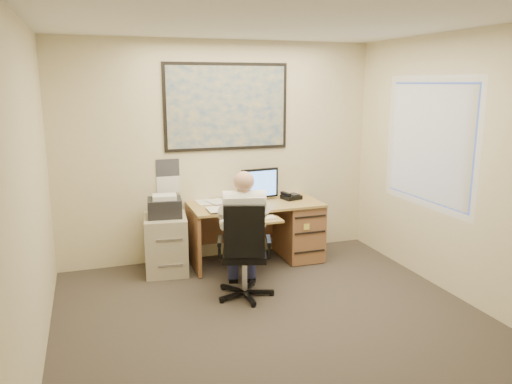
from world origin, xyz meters
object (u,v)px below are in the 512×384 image
object	(u,v)px
office_chair	(247,270)
person	(243,235)
desk	(280,224)
filing_cabinet	(166,239)

from	to	relation	value
office_chair	person	bearing A→B (deg)	118.22
desk	filing_cabinet	distance (m)	1.43
filing_cabinet	person	bearing A→B (deg)	-47.56
filing_cabinet	office_chair	world-z (taller)	office_chair
desk	filing_cabinet	xyz separation A→B (m)	(-1.43, -0.00, -0.05)
office_chair	person	distance (m)	0.37
office_chair	desk	bearing A→B (deg)	70.64
person	office_chair	bearing A→B (deg)	-66.17
filing_cabinet	desk	bearing A→B (deg)	7.03
filing_cabinet	person	world-z (taller)	person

